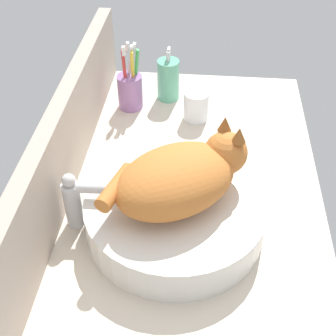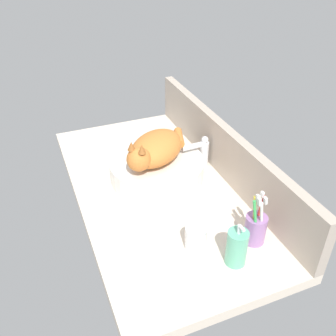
{
  "view_description": "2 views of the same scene",
  "coord_description": "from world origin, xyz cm",
  "views": [
    {
      "loc": [
        -71.78,
        -2.37,
        73.58
      ],
      "look_at": [
        2.13,
        4.59,
        9.01
      ],
      "focal_mm": 50.0,
      "sensor_mm": 36.0,
      "label": 1
    },
    {
      "loc": [
        107.6,
        -39.04,
        85.69
      ],
      "look_at": [
        4.96,
        2.49,
        11.27
      ],
      "focal_mm": 40.0,
      "sensor_mm": 36.0,
      "label": 2
    }
  ],
  "objects": [
    {
      "name": "water_glass",
      "position": [
        33.78,
        0.12,
        3.48
      ],
      "size": [
        6.69,
        6.69,
        8.1
      ],
      "color": "white",
      "rests_on": "ground_plane"
    },
    {
      "name": "sink_basin",
      "position": [
        -6.26,
        2.38,
        3.95
      ],
      "size": [
        36.57,
        36.57,
        7.9
      ],
      "primitive_type": "cylinder",
      "color": "silver",
      "rests_on": "ground_plane"
    },
    {
      "name": "soap_dispenser",
      "position": [
        43.5,
        8.43,
        5.98
      ],
      "size": [
        6.22,
        6.22,
        15.04
      ],
      "color": "#60B793",
      "rests_on": "ground_plane"
    },
    {
      "name": "toothbrush_cup",
      "position": [
        38.06,
        18.43,
        5.5
      ],
      "size": [
        6.84,
        6.84,
        18.7
      ],
      "color": "#996BA8",
      "rests_on": "ground_plane"
    },
    {
      "name": "ground_plane",
      "position": [
        0.0,
        0.0,
        -2.0
      ],
      "size": [
        114.88,
        59.54,
        4.0
      ],
      "primitive_type": "cube",
      "color": "beige"
    },
    {
      "name": "cat",
      "position": [
        -5.36,
        1.35,
        13.66
      ],
      "size": [
        28.74,
        30.18,
        14.0
      ],
      "color": "#CC7533",
      "rests_on": "sink_basin"
    },
    {
      "name": "backsplash_panel",
      "position": [
        0.0,
        27.97,
        10.14
      ],
      "size": [
        114.88,
        3.6,
        20.28
      ],
      "primitive_type": "cube",
      "color": "#AD9E8E",
      "rests_on": "ground_plane"
    },
    {
      "name": "faucet",
      "position": [
        -6.96,
        22.03,
        7.3
      ],
      "size": [
        3.6,
        11.83,
        13.6
      ],
      "color": "silver",
      "rests_on": "ground_plane"
    }
  ]
}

